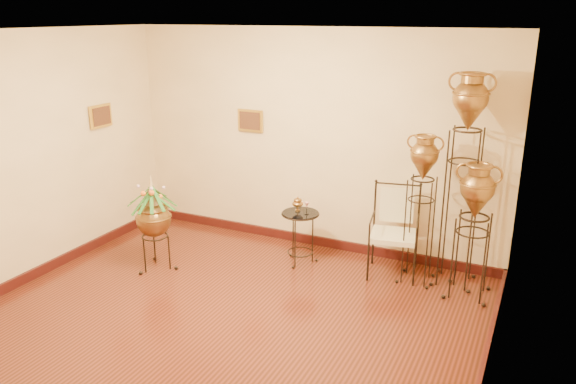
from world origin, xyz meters
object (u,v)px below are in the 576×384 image
at_px(amphora_tall, 463,180).
at_px(armchair, 394,232).
at_px(planter_urn, 153,216).
at_px(side_table, 300,236).
at_px(amphora_mid, 420,209).

distance_m(amphora_tall, armchair, 0.98).
relative_size(planter_urn, side_table, 1.46).
relative_size(amphora_mid, side_table, 2.10).
bearing_deg(amphora_mid, amphora_tall, 18.12).
bearing_deg(amphora_tall, side_table, -171.88).
xyz_separation_m(amphora_mid, side_table, (-1.41, -0.13, -0.53)).
relative_size(amphora_tall, amphora_mid, 1.39).
distance_m(amphora_tall, side_table, 2.03).
height_order(amphora_tall, planter_urn, amphora_tall).
relative_size(amphora_tall, side_table, 2.92).
xyz_separation_m(amphora_mid, armchair, (-0.29, 0.03, -0.34)).
bearing_deg(side_table, planter_urn, -149.05).
bearing_deg(amphora_tall, amphora_mid, -161.88).
relative_size(planter_urn, armchair, 1.14).
relative_size(amphora_mid, armchair, 1.63).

